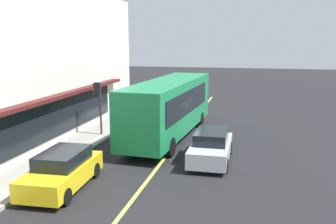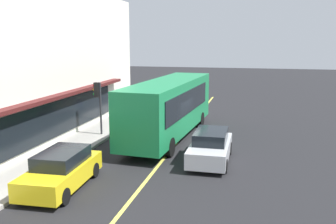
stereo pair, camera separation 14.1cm
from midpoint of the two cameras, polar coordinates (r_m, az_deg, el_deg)
ground at (r=21.76m, az=1.54°, el=-4.67°), size 120.00×120.00×0.00m
sidewalk at (r=23.40m, az=-11.43°, el=-3.58°), size 80.00×2.41×0.15m
lane_centre_stripe at (r=21.76m, az=1.54°, el=-4.66°), size 36.00×0.16×0.01m
bus at (r=22.36m, az=0.44°, el=0.98°), size 11.28×3.33×3.50m
traffic_light at (r=22.99m, az=-10.51°, el=2.45°), size 0.30×0.52×3.20m
car_yellow at (r=15.65m, az=-15.77°, el=-8.57°), size 4.37×2.00×1.52m
car_silver at (r=18.38m, az=6.74°, el=-5.30°), size 4.31×1.87×1.52m
pedestrian_mid_block at (r=26.88m, az=-6.47°, el=0.63°), size 0.34×0.34×1.55m
pedestrian_at_corner at (r=32.67m, az=-3.00°, el=2.65°), size 0.34×0.34×1.66m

